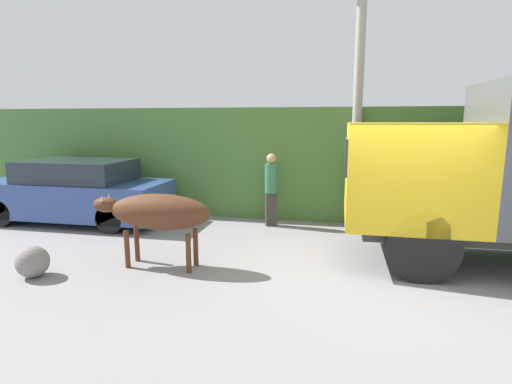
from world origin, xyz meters
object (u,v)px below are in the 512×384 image
(brown_cow, at_px, (158,212))
(utility_pole, at_px, (358,91))
(pedestrian_on_hill, at_px, (271,186))
(roadside_rock, at_px, (33,262))
(parked_suv, at_px, (75,192))

(brown_cow, distance_m, utility_pole, 5.47)
(brown_cow, bearing_deg, utility_pole, 39.31)
(pedestrian_on_hill, relative_size, utility_pole, 0.29)
(roadside_rock, bearing_deg, brown_cow, 25.84)
(parked_suv, relative_size, utility_pole, 0.76)
(parked_suv, distance_m, pedestrian_on_hill, 4.99)
(pedestrian_on_hill, bearing_deg, utility_pole, 172.76)
(brown_cow, height_order, parked_suv, parked_suv)
(parked_suv, height_order, pedestrian_on_hill, pedestrian_on_hill)
(utility_pole, relative_size, roadside_rock, 11.83)
(parked_suv, bearing_deg, pedestrian_on_hill, 8.88)
(parked_suv, xyz_separation_m, pedestrian_on_hill, (4.94, 0.67, 0.22))
(utility_pole, bearing_deg, brown_cow, -133.63)
(pedestrian_on_hill, bearing_deg, parked_suv, -11.54)
(brown_cow, height_order, roadside_rock, brown_cow)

